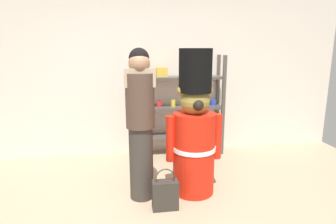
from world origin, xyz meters
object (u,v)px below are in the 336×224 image
Objects in this scene: merchandise_shelf at (180,106)px; person_shopper at (140,121)px; teddy_bear_guard at (194,132)px; shopping_bag at (165,194)px.

merchandise_shelf is 1.53m from person_shopper.
person_shopper reaches higher than teddy_bear_guard.
merchandise_shelf is 0.94× the size of person_shopper.
merchandise_shelf is 1.32m from teddy_bear_guard.
merchandise_shelf is 3.45× the size of shopping_bag.
teddy_bear_guard is 0.64m from person_shopper.
teddy_bear_guard is at bearing -94.10° from merchandise_shelf.
person_shopper reaches higher than merchandise_shelf.
shopping_bag is at bearing -139.29° from teddy_bear_guard.
person_shopper reaches higher than shopping_bag.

